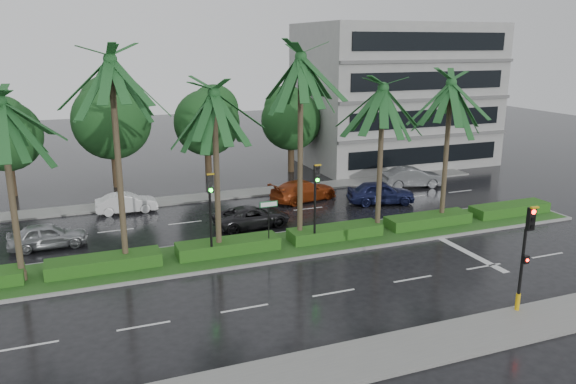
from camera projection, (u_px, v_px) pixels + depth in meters
name	position (u px, v px, depth m)	size (l,w,h in m)	color
ground	(291.00, 253.00, 28.61)	(120.00, 120.00, 0.00)	black
near_sidewalk	(399.00, 351.00, 19.42)	(40.00, 2.40, 0.12)	slate
far_sidewalk	(228.00, 195.00, 39.39)	(40.00, 2.00, 0.12)	slate
median	(284.00, 246.00, 29.49)	(36.00, 4.00, 0.15)	gray
hedge	(284.00, 239.00, 29.39)	(35.20, 1.40, 0.60)	#214F16
lane_markings	(348.00, 248.00, 29.30)	(34.00, 13.06, 0.01)	silver
palm_row	(259.00, 94.00, 27.01)	(26.30, 4.20, 10.41)	#483C29
signal_near	(525.00, 254.00, 21.64)	(0.34, 0.45, 4.36)	black
signal_median_left	(210.00, 204.00, 26.69)	(0.34, 0.42, 4.36)	black
signal_median_right	(316.00, 193.00, 28.64)	(0.34, 0.42, 4.36)	black
street_sign	(269.00, 213.00, 28.14)	(0.95, 0.09, 2.60)	black
bg_trees	(214.00, 116.00, 43.37)	(33.21, 5.67, 8.20)	#312816
building	(395.00, 94.00, 49.26)	(16.00, 10.00, 12.00)	gray
car_silver	(48.00, 236.00, 29.26)	(3.93, 1.58, 1.34)	#919397
car_white	(126.00, 203.00, 35.38)	(3.78, 1.32, 1.24)	silver
car_darkgrey	(252.00, 217.00, 32.61)	(4.50, 2.07, 1.25)	black
car_red	(304.00, 190.00, 38.05)	(4.83, 1.97, 1.40)	maroon
car_blue	(381.00, 192.00, 37.33)	(4.44, 1.79, 1.51)	#161C44
car_grey	(412.00, 177.00, 41.65)	(4.46, 1.56, 1.47)	#525457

